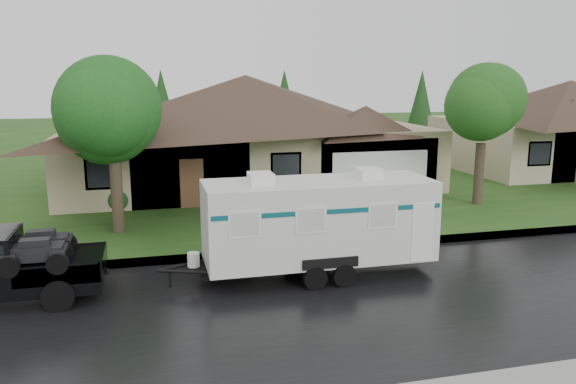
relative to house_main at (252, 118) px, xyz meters
name	(u,v)px	position (x,y,z in m)	size (l,w,h in m)	color
ground	(263,280)	(-2.29, -13.84, -3.59)	(140.00, 140.00, 0.00)	#224B17
road	(279,308)	(-2.29, -15.84, -3.59)	(140.00, 8.00, 0.01)	black
curb	(249,254)	(-2.29, -11.59, -3.52)	(140.00, 0.50, 0.15)	gray
lawn	(207,183)	(-2.29, 1.16, -3.52)	(140.00, 26.00, 0.15)	#224B17
house_main	(252,118)	(0.00, 0.00, 0.00)	(19.44, 10.80, 6.90)	tan
house_neighbor	(573,116)	(19.97, 0.50, -0.27)	(15.12, 9.72, 6.45)	tan
tree_left_green	(112,110)	(-6.43, -8.14, 0.93)	(3.81, 3.81, 6.30)	#382B1E
tree_right_green	(484,107)	(8.74, -7.15, 0.80)	(3.69, 3.69, 6.11)	#382B1E
shrub_row	(265,191)	(-0.29, -4.54, -2.94)	(13.60, 1.00, 1.00)	#143814
travel_trailer	(318,220)	(-0.64, -13.77, -1.96)	(6.86, 2.41, 3.08)	silver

